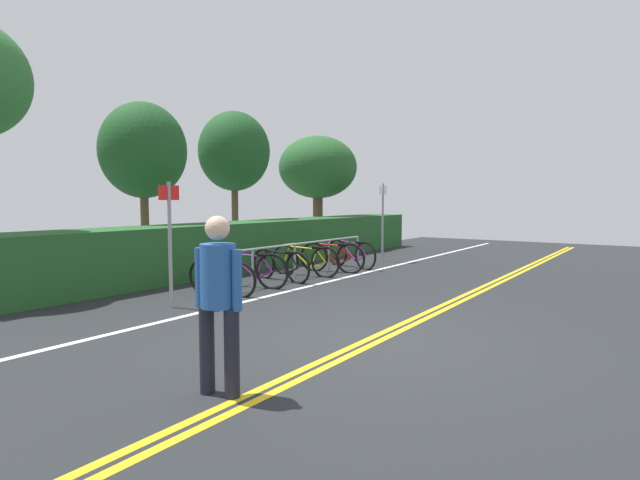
{
  "coord_description": "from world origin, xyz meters",
  "views": [
    {
      "loc": [
        -5.74,
        -3.08,
        1.8
      ],
      "look_at": [
        3.33,
        3.13,
        0.92
      ],
      "focal_mm": 28.98,
      "sensor_mm": 36.0,
      "label": 1
    }
  ],
  "objects_px": {
    "tree_far_right": "(234,152)",
    "sign_post_far": "(383,215)",
    "bicycle_5": "(351,254)",
    "sign_post_near": "(170,232)",
    "pedestrian": "(218,293)",
    "bicycle_3": "(305,261)",
    "tree_mid": "(143,151)",
    "bicycle_4": "(332,257)",
    "bicycle_2": "(280,265)",
    "bicycle_0": "(221,277)",
    "tree_extra": "(318,168)",
    "bicycle_1": "(249,270)",
    "bike_rack": "(295,252)"
  },
  "relations": [
    {
      "from": "tree_far_right",
      "to": "sign_post_far",
      "type": "bearing_deg",
      "value": -69.13
    },
    {
      "from": "bicycle_5",
      "to": "sign_post_near",
      "type": "height_order",
      "value": "sign_post_near"
    },
    {
      "from": "pedestrian",
      "to": "bicycle_5",
      "type": "bearing_deg",
      "value": 23.23
    },
    {
      "from": "bicycle_3",
      "to": "tree_mid",
      "type": "relative_size",
      "value": 0.44
    },
    {
      "from": "pedestrian",
      "to": "tree_mid",
      "type": "height_order",
      "value": "tree_mid"
    },
    {
      "from": "pedestrian",
      "to": "sign_post_near",
      "type": "bearing_deg",
      "value": 56.37
    },
    {
      "from": "bicycle_4",
      "to": "bicycle_3",
      "type": "bearing_deg",
      "value": 167.78
    },
    {
      "from": "bicycle_2",
      "to": "tree_mid",
      "type": "distance_m",
      "value": 4.62
    },
    {
      "from": "sign_post_far",
      "to": "sign_post_near",
      "type": "bearing_deg",
      "value": -179.94
    },
    {
      "from": "bicycle_0",
      "to": "bicycle_5",
      "type": "relative_size",
      "value": 0.93
    },
    {
      "from": "sign_post_far",
      "to": "tree_extra",
      "type": "relative_size",
      "value": 0.55
    },
    {
      "from": "bicycle_3",
      "to": "tree_far_right",
      "type": "relative_size",
      "value": 0.42
    },
    {
      "from": "sign_post_far",
      "to": "bicycle_5",
      "type": "bearing_deg",
      "value": 176.27
    },
    {
      "from": "bicycle_1",
      "to": "tree_far_right",
      "type": "distance_m",
      "value": 6.13
    },
    {
      "from": "bicycle_5",
      "to": "tree_extra",
      "type": "xyz_separation_m",
      "value": [
        3.79,
        3.68,
        2.54
      ]
    },
    {
      "from": "bicycle_5",
      "to": "tree_mid",
      "type": "bearing_deg",
      "value": 131.59
    },
    {
      "from": "bicycle_3",
      "to": "tree_mid",
      "type": "bearing_deg",
      "value": 113.07
    },
    {
      "from": "sign_post_far",
      "to": "tree_far_right",
      "type": "relative_size",
      "value": 0.5
    },
    {
      "from": "bicycle_1",
      "to": "bicycle_2",
      "type": "height_order",
      "value": "bicycle_1"
    },
    {
      "from": "bicycle_1",
      "to": "tree_far_right",
      "type": "relative_size",
      "value": 0.41
    },
    {
      "from": "bicycle_3",
      "to": "bicycle_4",
      "type": "height_order",
      "value": "bicycle_4"
    },
    {
      "from": "tree_extra",
      "to": "bicycle_3",
      "type": "bearing_deg",
      "value": -147.97
    },
    {
      "from": "bicycle_2",
      "to": "tree_far_right",
      "type": "distance_m",
      "value": 5.58
    },
    {
      "from": "sign_post_near",
      "to": "tree_mid",
      "type": "distance_m",
      "value": 5.03
    },
    {
      "from": "tree_far_right",
      "to": "bicycle_2",
      "type": "bearing_deg",
      "value": -124.59
    },
    {
      "from": "sign_post_near",
      "to": "tree_far_right",
      "type": "bearing_deg",
      "value": 35.35
    },
    {
      "from": "bicycle_5",
      "to": "tree_far_right",
      "type": "bearing_deg",
      "value": 90.52
    },
    {
      "from": "bike_rack",
      "to": "sign_post_near",
      "type": "distance_m",
      "value": 3.7
    },
    {
      "from": "bicycle_4",
      "to": "tree_extra",
      "type": "bearing_deg",
      "value": 37.91
    },
    {
      "from": "bicycle_3",
      "to": "bicycle_4",
      "type": "relative_size",
      "value": 1.07
    },
    {
      "from": "pedestrian",
      "to": "tree_extra",
      "type": "xyz_separation_m",
      "value": [
        12.06,
        7.23,
        1.95
      ]
    },
    {
      "from": "bicycle_3",
      "to": "tree_far_right",
      "type": "xyz_separation_m",
      "value": [
        1.82,
        3.96,
        2.85
      ]
    },
    {
      "from": "bicycle_0",
      "to": "tree_far_right",
      "type": "distance_m",
      "value": 6.81
    },
    {
      "from": "bicycle_2",
      "to": "tree_mid",
      "type": "xyz_separation_m",
      "value": [
        -0.7,
        3.73,
        2.63
      ]
    },
    {
      "from": "bicycle_5",
      "to": "tree_mid",
      "type": "xyz_separation_m",
      "value": [
        -3.45,
        3.89,
        2.61
      ]
    },
    {
      "from": "bicycle_3",
      "to": "bicycle_5",
      "type": "height_order",
      "value": "bicycle_5"
    },
    {
      "from": "bicycle_1",
      "to": "bicycle_5",
      "type": "bearing_deg",
      "value": -2.55
    },
    {
      "from": "bicycle_5",
      "to": "tree_mid",
      "type": "distance_m",
      "value": 5.82
    },
    {
      "from": "bicycle_2",
      "to": "bicycle_4",
      "type": "bearing_deg",
      "value": -6.63
    },
    {
      "from": "pedestrian",
      "to": "tree_far_right",
      "type": "relative_size",
      "value": 0.37
    },
    {
      "from": "tree_mid",
      "to": "bicycle_0",
      "type": "bearing_deg",
      "value": -107.55
    },
    {
      "from": "bike_rack",
      "to": "bicycle_3",
      "type": "distance_m",
      "value": 0.55
    },
    {
      "from": "tree_far_right",
      "to": "tree_extra",
      "type": "relative_size",
      "value": 1.1
    },
    {
      "from": "bicycle_3",
      "to": "tree_far_right",
      "type": "distance_m",
      "value": 5.21
    },
    {
      "from": "bicycle_3",
      "to": "bicycle_5",
      "type": "bearing_deg",
      "value": -4.42
    },
    {
      "from": "bicycle_0",
      "to": "bicycle_3",
      "type": "bearing_deg",
      "value": 2.1
    },
    {
      "from": "bicycle_4",
      "to": "tree_mid",
      "type": "relative_size",
      "value": 0.41
    },
    {
      "from": "bike_rack",
      "to": "bicycle_4",
      "type": "relative_size",
      "value": 3.32
    },
    {
      "from": "bike_rack",
      "to": "tree_mid",
      "type": "relative_size",
      "value": 1.37
    },
    {
      "from": "bicycle_2",
      "to": "tree_extra",
      "type": "relative_size",
      "value": 0.44
    }
  ]
}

